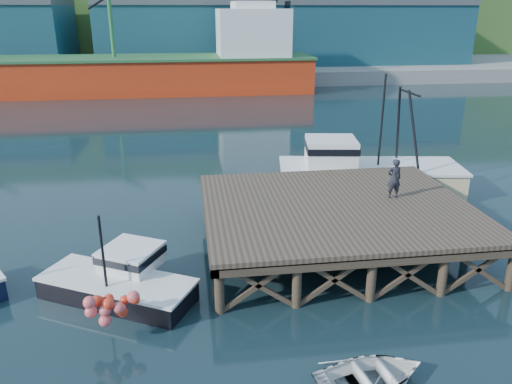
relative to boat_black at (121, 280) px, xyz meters
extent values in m
plane|color=black|center=(3.86, 3.03, -0.68)|extent=(300.00, 300.00, 0.00)
cube|color=brown|center=(9.36, 3.03, 1.32)|extent=(12.00, 10.00, 0.25)
cube|color=#473828|center=(9.36, -1.82, 1.07)|extent=(12.00, 0.30, 0.35)
cylinder|color=#473828|center=(3.66, -1.67, 0.12)|extent=(0.36, 0.36, 2.60)
cylinder|color=#473828|center=(15.06, -1.67, 0.12)|extent=(0.36, 0.36, 2.60)
cylinder|color=#473828|center=(3.66, 7.73, 0.12)|extent=(0.36, 0.36, 2.60)
cylinder|color=#473828|center=(15.06, 7.73, 0.12)|extent=(0.36, 0.36, 2.60)
cube|color=gray|center=(3.86, 73.03, 0.32)|extent=(160.00, 40.00, 2.00)
cube|color=navy|center=(3.86, 68.03, 5.82)|extent=(28.00, 16.00, 9.00)
cube|color=navy|center=(33.86, 68.03, 5.82)|extent=(30.00, 16.00, 9.00)
cube|color=red|center=(-8.14, 51.03, 1.52)|extent=(55.00, 9.50, 4.40)
cube|color=#26592D|center=(-8.14, 51.03, 3.82)|extent=(55.50, 10.00, 0.30)
cube|color=silver|center=(11.86, 51.03, 6.82)|extent=(9.00, 9.00, 6.00)
cube|color=silver|center=(11.86, 51.03, 10.12)|extent=(5.00, 7.00, 1.20)
cube|color=#2D511E|center=(3.86, 103.03, 10.32)|extent=(220.00, 50.00, 22.00)
cube|color=black|center=(-0.13, -0.22, -0.27)|extent=(6.16, 4.67, 0.81)
cube|color=silver|center=(-0.13, -0.22, 0.15)|extent=(6.28, 4.76, 0.11)
cube|color=silver|center=(0.37, 0.71, 0.54)|extent=(2.63, 2.63, 0.81)
cube|color=black|center=(0.37, 0.71, 0.72)|extent=(2.77, 2.77, 0.27)
cylinder|color=black|center=(-0.41, -0.73, 1.57)|extent=(0.10, 0.10, 2.87)
sphere|color=#D95050|center=(-0.28, -2.73, 0.31)|extent=(0.38, 0.38, 0.38)
sphere|color=#D95050|center=(0.53, -2.55, 0.49)|extent=(0.38, 0.38, 0.38)
sphere|color=red|center=(0.17, -2.99, 0.67)|extent=(0.38, 0.38, 0.38)
cube|color=beige|center=(13.35, 9.53, 0.17)|extent=(10.80, 5.10, 1.70)
cube|color=silver|center=(13.35, 9.53, 1.07)|extent=(11.02, 5.32, 0.14)
cube|color=silver|center=(10.99, 9.53, 1.87)|extent=(3.20, 3.04, 1.70)
cube|color=black|center=(10.99, 9.53, 2.25)|extent=(3.30, 3.15, 0.38)
cylinder|color=black|center=(13.82, 9.53, 3.57)|extent=(0.12, 0.12, 5.66)
imported|color=white|center=(7.77, -6.06, -0.33)|extent=(3.69, 2.88, 0.70)
imported|color=black|center=(12.17, 3.46, 2.39)|extent=(0.70, 0.47, 1.88)
camera|label=1|loc=(2.81, -17.30, 9.74)|focal=35.00mm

